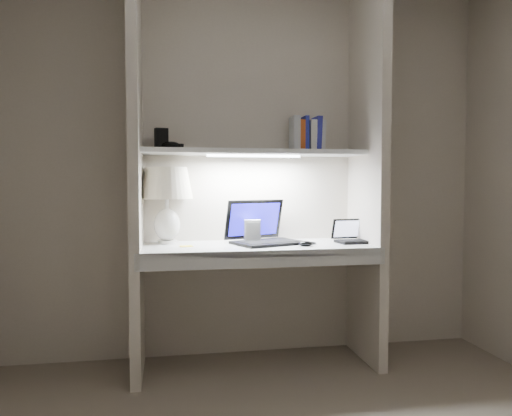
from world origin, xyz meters
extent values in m
cube|color=beige|center=(0.00, 1.50, 1.25)|extent=(3.20, 0.01, 2.50)
cube|color=beige|center=(-0.73, 1.23, 1.25)|extent=(0.06, 0.55, 2.50)
cube|color=beige|center=(0.73, 1.23, 1.25)|extent=(0.06, 0.55, 2.50)
cube|color=white|center=(0.00, 1.23, 0.75)|extent=(1.40, 0.55, 0.04)
cube|color=silver|center=(0.00, 0.96, 0.72)|extent=(1.46, 0.03, 0.10)
cube|color=silver|center=(0.00, 1.32, 1.35)|extent=(1.40, 0.36, 0.03)
cube|color=white|center=(0.00, 1.32, 1.33)|extent=(0.60, 0.04, 0.02)
cylinder|color=white|center=(-0.55, 1.38, 0.78)|extent=(0.12, 0.12, 0.02)
ellipsoid|color=white|center=(-0.55, 1.38, 0.89)|extent=(0.17, 0.17, 0.21)
cylinder|color=white|center=(-0.55, 1.38, 1.01)|extent=(0.03, 0.03, 0.09)
sphere|color=#FFD899|center=(-0.55, 1.38, 1.10)|extent=(0.05, 0.05, 0.05)
cube|color=black|center=(0.08, 1.24, 0.78)|extent=(0.49, 0.41, 0.02)
cube|color=black|center=(0.08, 1.24, 0.79)|extent=(0.40, 0.31, 0.00)
cube|color=black|center=(0.02, 1.40, 0.92)|extent=(0.41, 0.21, 0.26)
cube|color=#1C18CC|center=(0.02, 1.39, 0.92)|extent=(0.36, 0.18, 0.21)
cube|color=black|center=(0.64, 1.20, 0.78)|extent=(0.24, 0.18, 0.02)
cube|color=black|center=(0.64, 1.20, 0.79)|extent=(0.21, 0.13, 0.00)
cube|color=black|center=(0.63, 1.30, 0.85)|extent=(0.23, 0.07, 0.13)
cube|color=silver|center=(0.63, 1.29, 0.85)|extent=(0.20, 0.06, 0.11)
cube|color=silver|center=(-0.01, 1.34, 0.84)|extent=(0.11, 0.09, 0.15)
ellipsoid|color=black|center=(0.28, 1.10, 0.79)|extent=(0.10, 0.07, 0.03)
torus|color=black|center=(0.32, 1.19, 0.78)|extent=(0.13, 0.13, 0.01)
cube|color=yellow|center=(-0.44, 1.22, 0.77)|extent=(0.08, 0.08, 0.00)
cube|color=silver|center=(0.47, 1.39, 1.47)|extent=(0.03, 0.15, 0.20)
cube|color=navy|center=(0.44, 1.39, 1.48)|extent=(0.04, 0.15, 0.23)
cube|color=silver|center=(0.40, 1.39, 1.47)|extent=(0.04, 0.15, 0.20)
cube|color=#2731AA|center=(0.35, 1.39, 1.48)|extent=(0.03, 0.15, 0.23)
cube|color=#B94C1A|center=(0.32, 1.39, 1.47)|extent=(0.03, 0.15, 0.20)
cube|color=silver|center=(0.29, 1.39, 1.48)|extent=(0.04, 0.15, 0.23)
cube|color=black|center=(-0.58, 1.40, 1.43)|extent=(0.09, 0.07, 0.13)
ellipsoid|color=black|center=(-0.52, 1.37, 1.39)|extent=(0.13, 0.10, 0.05)
camera|label=1|loc=(-0.55, -1.82, 1.16)|focal=35.00mm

